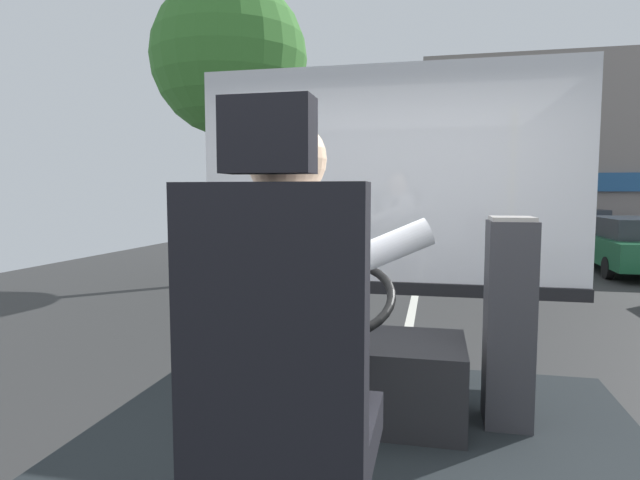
% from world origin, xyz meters
% --- Properties ---
extents(ground, '(18.00, 44.00, 0.06)m').
position_xyz_m(ground, '(0.00, 8.80, -0.02)').
color(ground, '#2D2D2D').
extents(driver_seat, '(0.48, 0.48, 1.35)m').
position_xyz_m(driver_seat, '(-0.08, -0.50, 1.21)').
color(driver_seat, black).
rests_on(driver_seat, bus_floor).
extents(bus_driver, '(0.80, 0.56, 0.83)m').
position_xyz_m(bus_driver, '(-0.08, -0.39, 1.43)').
color(bus_driver, black).
rests_on(bus_driver, driver_seat).
extents(steering_console, '(1.10, 1.00, 0.84)m').
position_xyz_m(steering_console, '(-0.08, 0.75, 0.84)').
color(steering_console, black).
rests_on(steering_console, bus_floor).
extents(fare_box, '(0.22, 0.25, 1.02)m').
position_xyz_m(fare_box, '(0.67, 0.83, 1.13)').
color(fare_box, '#333338').
rests_on(fare_box, bus_floor).
extents(windshield_panel, '(2.50, 0.08, 1.48)m').
position_xyz_m(windshield_panel, '(0.00, 1.62, 1.67)').
color(windshield_panel, silver).
extents(street_tree, '(2.96, 2.96, 5.79)m').
position_xyz_m(street_tree, '(-3.58, 7.88, 4.29)').
color(street_tree, '#4C3828').
rests_on(street_tree, ground).
extents(shop_building, '(12.29, 5.84, 6.38)m').
position_xyz_m(shop_building, '(5.96, 19.73, 3.19)').
color(shop_building, gray).
rests_on(shop_building, ground).
extents(parked_car_green, '(2.03, 4.44, 1.21)m').
position_xyz_m(parked_car_green, '(4.72, 11.14, 0.62)').
color(parked_car_green, '#195633').
rests_on(parked_car_green, ground).
extents(parked_car_blue, '(1.99, 3.89, 1.25)m').
position_xyz_m(parked_car_blue, '(4.55, 16.20, 0.64)').
color(parked_car_blue, navy).
rests_on(parked_car_blue, ground).
extents(parked_car_black, '(1.98, 4.07, 1.45)m').
position_xyz_m(parked_car_black, '(4.74, 21.12, 0.74)').
color(parked_car_black, black).
rests_on(parked_car_black, ground).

